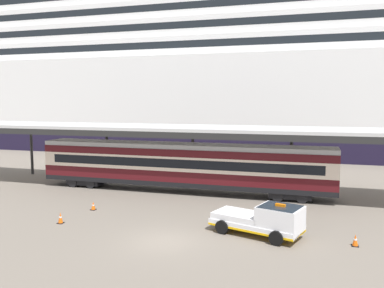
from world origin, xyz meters
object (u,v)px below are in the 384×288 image
at_px(cruise_ship, 334,77).
at_px(traffic_cone_far, 60,218).
at_px(train_carriage, 182,165).
at_px(traffic_cone_mid, 93,206).
at_px(traffic_cone_near, 355,240).
at_px(service_truck, 264,219).
at_px(quay_bollard, 287,219).

height_order(cruise_ship, traffic_cone_far, cruise_ship).
height_order(train_carriage, traffic_cone_far, train_carriage).
distance_m(traffic_cone_mid, traffic_cone_far, 3.36).
bearing_deg(traffic_cone_far, traffic_cone_near, 3.49).
bearing_deg(service_truck, cruise_ship, 82.67).
bearing_deg(quay_bollard, traffic_cone_near, -31.84).
distance_m(cruise_ship, service_truck, 45.49).
relative_size(cruise_ship, traffic_cone_near, 275.59).
bearing_deg(service_truck, traffic_cone_mid, 170.36).
xyz_separation_m(service_truck, traffic_cone_near, (4.81, -0.20, -0.67)).
height_order(train_carriage, traffic_cone_near, train_carriage).
relative_size(train_carriage, quay_bollard, 25.98).
relative_size(train_carriage, traffic_cone_near, 38.85).
xyz_separation_m(cruise_ship, traffic_cone_near, (-0.83, -44.12, -11.13)).
bearing_deg(traffic_cone_far, cruise_ship, 68.06).
relative_size(service_truck, traffic_cone_mid, 9.31).
distance_m(traffic_cone_mid, quay_bollard, 13.35).
bearing_deg(train_carriage, service_truck, -49.33).
distance_m(traffic_cone_near, traffic_cone_far, 17.40).
bearing_deg(traffic_cone_near, traffic_cone_mid, 172.37).
distance_m(service_truck, traffic_cone_far, 12.64).
relative_size(cruise_ship, traffic_cone_far, 249.57).
height_order(traffic_cone_near, traffic_cone_mid, traffic_cone_near).
bearing_deg(traffic_cone_mid, traffic_cone_far, -96.06).
relative_size(traffic_cone_mid, traffic_cone_far, 0.84).
bearing_deg(cruise_ship, traffic_cone_far, -111.94).
relative_size(cruise_ship, quay_bollard, 184.34).
bearing_deg(train_carriage, cruise_ship, 68.55).
xyz_separation_m(cruise_ship, train_carriage, (-13.61, -34.64, -9.13)).
bearing_deg(service_truck, traffic_cone_near, -2.43).
bearing_deg(quay_bollard, traffic_cone_far, -166.30).
relative_size(traffic_cone_near, traffic_cone_far, 0.91).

